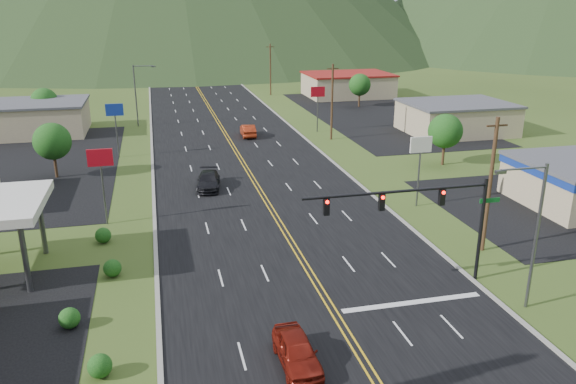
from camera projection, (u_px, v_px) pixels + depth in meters
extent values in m
cylinder|color=black|center=(481.00, 230.00, 36.27)|extent=(0.24, 0.24, 7.00)
cylinder|color=black|center=(398.00, 191.00, 33.95)|extent=(12.00, 0.18, 0.18)
cube|color=#0C591E|center=(490.00, 200.00, 35.72)|extent=(1.40, 0.06, 0.30)
cube|color=black|center=(442.00, 197.00, 34.81)|extent=(0.35, 0.28, 1.05)
sphere|color=#FF0C05|center=(444.00, 193.00, 34.53)|extent=(0.22, 0.22, 0.22)
cube|color=black|center=(382.00, 202.00, 33.92)|extent=(0.35, 0.28, 1.05)
sphere|color=#FF0C05|center=(383.00, 198.00, 33.65)|extent=(0.22, 0.22, 0.22)
cube|color=black|center=(326.00, 207.00, 33.15)|extent=(0.35, 0.28, 1.05)
sphere|color=#FF0C05|center=(327.00, 202.00, 32.87)|extent=(0.22, 0.22, 0.22)
cylinder|color=#59595E|center=(536.00, 238.00, 32.48)|extent=(0.20, 0.20, 9.00)
cylinder|color=#59595E|center=(524.00, 169.00, 30.80)|extent=(2.88, 0.12, 0.12)
cube|color=#59595E|center=(501.00, 172.00, 30.51)|extent=(0.60, 0.25, 0.18)
cylinder|color=#59595E|center=(136.00, 96.00, 82.60)|extent=(0.20, 0.20, 9.00)
cylinder|color=#59595E|center=(143.00, 66.00, 81.54)|extent=(2.88, 0.12, 0.12)
cube|color=#59595E|center=(154.00, 66.00, 81.89)|extent=(0.60, 0.25, 0.18)
cylinder|color=#59595E|center=(25.00, 256.00, 34.89)|extent=(0.36, 0.36, 5.00)
cylinder|color=#59595E|center=(41.00, 221.00, 40.43)|extent=(0.36, 0.36, 5.00)
cube|color=tan|center=(18.00, 120.00, 77.98)|extent=(18.00, 11.00, 4.20)
cube|color=#4C4C51|center=(16.00, 104.00, 77.26)|extent=(18.40, 11.40, 0.30)
cube|color=tan|center=(456.00, 118.00, 79.29)|extent=(14.00, 11.00, 4.00)
cube|color=#4C4C51|center=(458.00, 103.00, 78.61)|extent=(14.40, 11.40, 0.30)
cube|color=tan|center=(348.00, 85.00, 110.64)|extent=(16.00, 12.00, 4.20)
cube|color=maroon|center=(348.00, 74.00, 109.92)|extent=(16.40, 12.40, 0.30)
cylinder|color=#59595E|center=(104.00, 195.00, 45.92)|extent=(0.16, 0.16, 5.00)
cube|color=#AA0918|center=(100.00, 158.00, 44.90)|extent=(2.00, 0.18, 1.40)
cylinder|color=#59595E|center=(117.00, 137.00, 66.20)|extent=(0.16, 0.16, 5.00)
cube|color=navy|center=(114.00, 110.00, 65.18)|extent=(2.00, 0.18, 1.40)
cylinder|color=#59595E|center=(418.00, 180.00, 50.04)|extent=(0.16, 0.16, 5.00)
cube|color=white|center=(421.00, 145.00, 49.02)|extent=(2.00, 0.18, 1.40)
cylinder|color=#59595E|center=(317.00, 114.00, 79.54)|extent=(0.16, 0.16, 5.00)
cube|color=#AA0918|center=(318.00, 92.00, 78.52)|extent=(2.00, 0.18, 1.40)
cylinder|color=#382314|center=(55.00, 164.00, 58.74)|extent=(0.30, 0.30, 3.00)
sphere|color=#124012|center=(52.00, 141.00, 57.97)|extent=(3.84, 3.84, 3.84)
cylinder|color=#382314|center=(47.00, 118.00, 82.52)|extent=(0.30, 0.30, 3.00)
sphere|color=#124012|center=(44.00, 101.00, 81.76)|extent=(3.84, 3.84, 3.84)
cylinder|color=#382314|center=(443.00, 152.00, 63.41)|extent=(0.30, 0.30, 3.00)
sphere|color=#124012|center=(445.00, 131.00, 62.65)|extent=(3.84, 3.84, 3.84)
cylinder|color=#382314|center=(359.00, 98.00, 99.33)|extent=(0.30, 0.30, 3.00)
sphere|color=#124012|center=(360.00, 85.00, 98.56)|extent=(3.84, 3.84, 3.84)
cylinder|color=#382314|center=(490.00, 186.00, 40.14)|extent=(0.28, 0.28, 10.00)
cube|color=#382314|center=(497.00, 126.00, 38.74)|extent=(1.60, 0.12, 0.12)
cylinder|color=#382314|center=(332.00, 102.00, 74.25)|extent=(0.28, 0.28, 10.00)
cube|color=#382314|center=(333.00, 69.00, 72.84)|extent=(1.60, 0.12, 0.12)
cylinder|color=#382314|center=(270.00, 70.00, 111.12)|extent=(0.28, 0.28, 10.00)
cube|color=#382314|center=(270.00, 47.00, 109.72)|extent=(1.60, 0.12, 0.12)
cylinder|color=#382314|center=(239.00, 53.00, 147.99)|extent=(0.28, 0.28, 10.00)
cube|color=#382314|center=(239.00, 36.00, 146.59)|extent=(1.60, 0.12, 0.12)
imported|color=maroon|center=(297.00, 352.00, 28.18)|extent=(1.93, 4.61, 1.56)
imported|color=black|center=(208.00, 181.00, 55.37)|extent=(2.90, 5.57, 1.54)
imported|color=#9F2B11|center=(248.00, 131.00, 77.16)|extent=(1.97, 5.08, 1.65)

